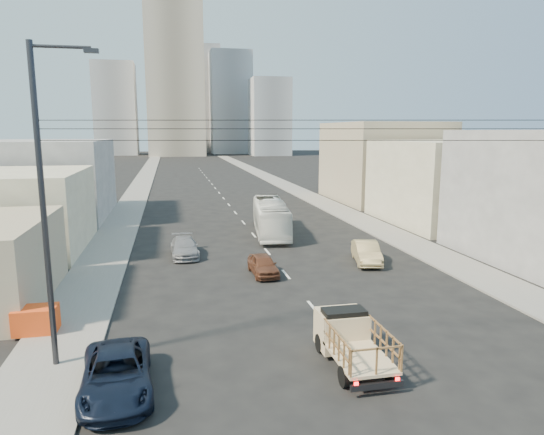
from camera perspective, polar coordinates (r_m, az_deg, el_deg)
name	(u,v)px	position (r m, az deg, el deg)	size (l,w,h in m)	color
ground	(379,387)	(18.53, 12.44, -18.91)	(420.00, 420.00, 0.00)	black
sidewalk_left	(142,184)	(85.27, -15.10, 3.82)	(3.50, 180.00, 0.12)	slate
sidewalk_right	(277,181)	(87.16, 0.54, 4.29)	(3.50, 180.00, 0.12)	slate
lane_dashes	(221,195)	(68.61, -6.00, 2.61)	(0.15, 104.00, 0.01)	silver
flatbed_pickup	(351,337)	(19.48, 9.32, -13.70)	(1.95, 4.41, 1.90)	#D4B88E
navy_pickup	(117,374)	(18.26, -17.81, -17.14)	(2.34, 5.07, 1.41)	black
city_bus	(271,217)	(42.36, -0.16, 0.04)	(2.52, 10.77, 3.00)	white
sedan_brown	(263,265)	(30.59, -1.06, -5.58)	(1.51, 3.75, 1.28)	brown
sedan_tan	(367,252)	(33.89, 11.06, -4.05)	(1.54, 4.42, 1.46)	tan
sedan_grey	(184,247)	(35.58, -10.27, -3.45)	(1.87, 4.60, 1.34)	gray
streetlamp_left	(46,201)	(19.35, -25.08, 1.79)	(2.36, 0.25, 12.00)	#2D2D33
overhead_wires	(371,130)	(17.60, 11.53, 10.08)	(23.01, 5.02, 0.72)	black
crate_stack	(36,320)	(24.28, -26.02, -10.76)	(1.80, 1.20, 1.14)	#F64B17
bldg_right_mid	(446,182)	(50.45, 19.83, 3.93)	(11.00, 14.00, 8.00)	#B8B094
bldg_right_far	(382,162)	(64.69, 12.82, 6.40)	(12.00, 16.00, 10.00)	tan
bldg_left_mid	(5,212)	(40.94, -28.88, 0.54)	(11.00, 12.00, 6.00)	#B8B094
bldg_left_far	(46,179)	(55.34, -25.03, 4.08)	(12.00, 16.00, 8.00)	gray
high_rise_tower	(175,72)	(185.89, -11.39, 16.45)	(20.00, 20.00, 60.00)	gray
midrise_ne	(230,103)	(201.53, -4.91, 13.24)	(16.00, 16.00, 40.00)	gray
midrise_nw	(116,109)	(195.77, -17.89, 12.02)	(15.00, 15.00, 34.00)	gray
midrise_back	(198,100)	(215.46, -8.68, 13.50)	(18.00, 18.00, 44.00)	gray
midrise_east	(270,117)	(183.50, -0.29, 11.72)	(14.00, 14.00, 28.00)	gray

